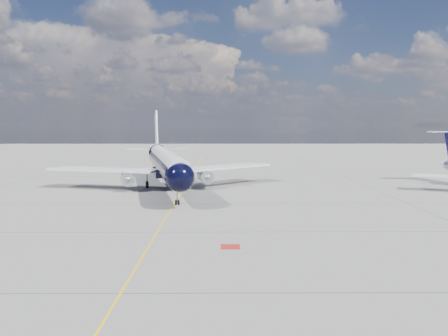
{
  "coord_description": "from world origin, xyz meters",
  "views": [
    {
      "loc": [
        6.02,
        -45.28,
        10.04
      ],
      "look_at": [
        6.45,
        15.98,
        4.0
      ],
      "focal_mm": 35.0,
      "sensor_mm": 36.0,
      "label": 1
    }
  ],
  "objects": [
    {
      "name": "ground",
      "position": [
        0.0,
        30.0,
        0.0
      ],
      "size": [
        320.0,
        320.0,
        0.0
      ],
      "primitive_type": "plane",
      "color": "gray",
      "rests_on": "ground"
    },
    {
      "name": "red_marking",
      "position": [
        6.8,
        -10.0,
        0.0
      ],
      "size": [
        1.6,
        1.6,
        0.01
      ],
      "primitive_type": "cube",
      "color": "maroon",
      "rests_on": "ground"
    },
    {
      "name": "taxiway_centerline",
      "position": [
        0.0,
        25.0,
        0.0
      ],
      "size": [
        0.16,
        160.0,
        0.01
      ],
      "primitive_type": "cube",
      "color": "yellow",
      "rests_on": "ground"
    },
    {
      "name": "main_airliner",
      "position": [
        -3.0,
        25.21,
        4.06
      ],
      "size": [
        36.36,
        44.86,
        13.08
      ],
      "rotation": [
        0.0,
        0.0,
        0.21
      ],
      "color": "black",
      "rests_on": "ground"
    }
  ]
}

